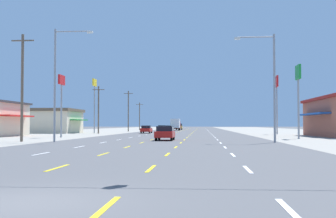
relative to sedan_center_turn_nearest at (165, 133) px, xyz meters
name	(u,v)px	position (x,y,z in m)	size (l,w,h in m)	color
ground_plane	(181,134)	(0.16, 30.56, -0.76)	(572.00, 572.00, 0.00)	#4C4C4F
lot_apron_left	(42,134)	(-24.59, 30.56, -0.75)	(28.00, 440.00, 0.01)	gray
lot_apron_right	(327,134)	(24.91, 30.56, -0.75)	(28.00, 440.00, 0.01)	gray
lane_markings	(188,131)	(0.16, 69.06, -0.75)	(10.64, 227.60, 0.01)	white
signal_span_wire	(88,10)	(-0.23, -29.40, 4.90)	(25.81, 0.52, 9.57)	brown
sedan_center_turn_nearest	(165,133)	(0.00, 0.00, 0.00)	(1.80, 4.50, 1.46)	red
sedan_far_left_near	(146,129)	(-6.62, 36.20, 0.00)	(1.80, 4.50, 1.46)	red
sedan_inner_left_mid	(167,129)	(-3.09, 41.70, 0.00)	(1.80, 4.50, 1.46)	#235B2D
sedan_far_left_midfar	(161,128)	(-6.86, 68.96, 0.00)	(1.80, 4.50, 1.46)	#235B2D
box_truck_inner_left_far	(175,124)	(-3.56, 75.42, 1.08)	(2.40, 7.20, 3.23)	red
suv_inner_left_farther	(179,127)	(-3.52, 93.79, 0.27)	(1.98, 4.90, 1.98)	#B28C33
storefront_left_row_2	(53,121)	(-25.06, 37.44, 1.61)	(10.73, 11.52, 4.66)	beige
pole_sign_left_row_1	(62,91)	(-13.85, 8.72, 5.14)	(0.24, 2.11, 7.85)	gray
pole_sign_left_row_2	(94,92)	(-16.74, 36.85, 7.14)	(0.24, 2.50, 10.38)	gray
pole_sign_right_row_1	(298,83)	(14.80, 6.09, 5.66)	(0.24, 2.07, 8.45)	gray
pole_sign_right_row_2	(277,90)	(16.38, 29.57, 6.71)	(0.24, 2.07, 9.85)	gray
streetlight_left_row_0	(58,77)	(-9.67, -4.78, 5.29)	(3.68, 0.26, 10.64)	gray
streetlight_right_row_0	(271,80)	(9.97, -4.78, 4.88)	(3.66, 0.26, 9.83)	gray
utility_pole_left_row_0	(22,86)	(-13.34, -4.34, 4.58)	(2.20, 0.26, 10.28)	brown
utility_pole_left_row_1	(98,109)	(-14.93, 32.66, 3.73)	(2.20, 0.26, 8.58)	brown
utility_pole_left_row_2	(128,110)	(-13.66, 57.09, 4.26)	(2.20, 0.26, 9.63)	brown
utility_pole_left_row_3	(140,116)	(-15.39, 87.42, 3.66)	(2.20, 0.26, 8.45)	brown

